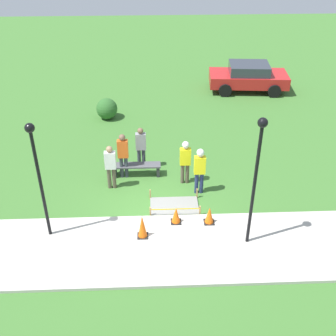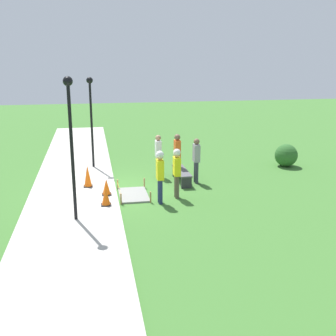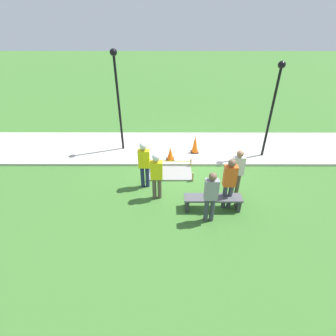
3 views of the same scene
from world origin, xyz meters
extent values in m
plane|color=#3D702D|center=(0.00, 0.00, 0.00)|extent=(60.00, 60.00, 0.00)
cube|color=#BCB7AD|center=(0.00, -1.55, 0.05)|extent=(28.00, 3.09, 0.10)
cube|color=gray|center=(0.75, 0.59, 0.03)|extent=(1.68, 1.01, 0.06)
cube|color=tan|center=(-0.10, 0.08, 0.19)|extent=(0.05, 0.05, 0.39)
cube|color=tan|center=(1.59, 0.08, 0.19)|extent=(0.05, 0.05, 0.39)
cube|color=tan|center=(-0.10, 1.09, 0.19)|extent=(0.05, 0.05, 0.39)
cube|color=tan|center=(1.59, 1.09, 0.19)|extent=(0.05, 0.05, 0.39)
cube|color=yellow|center=(0.75, 0.08, 0.29)|extent=(1.68, 0.00, 0.04)
cube|color=black|center=(-0.35, -1.02, 0.11)|extent=(0.34, 0.34, 0.02)
cone|color=orange|center=(-0.35, -1.02, 0.52)|extent=(0.29, 0.29, 0.80)
cube|color=black|center=(0.75, -0.37, 0.11)|extent=(0.34, 0.34, 0.02)
cone|color=orange|center=(0.75, -0.37, 0.40)|extent=(0.29, 0.29, 0.56)
cube|color=black|center=(1.84, -0.43, 0.11)|extent=(0.34, 0.34, 0.02)
cone|color=orange|center=(1.84, -0.43, 0.42)|extent=(0.29, 0.29, 0.59)
cube|color=#2D2D33|center=(-1.46, 2.66, 0.21)|extent=(0.12, 0.40, 0.43)
cube|color=#2D2D33|center=(0.22, 2.66, 0.21)|extent=(0.12, 0.40, 0.43)
cube|color=#4C4C51|center=(-0.62, 2.66, 0.46)|extent=(1.88, 0.44, 0.06)
cylinder|color=navy|center=(1.60, 1.41, 0.43)|extent=(0.14, 0.14, 0.85)
cylinder|color=navy|center=(1.78, 1.41, 0.43)|extent=(0.14, 0.14, 0.85)
cube|color=yellow|center=(1.69, 1.41, 1.19)|extent=(0.40, 0.22, 0.67)
sphere|color=tan|center=(1.69, 1.41, 1.64)|extent=(0.23, 0.23, 0.23)
sphere|color=white|center=(1.69, 1.41, 1.70)|extent=(0.27, 0.27, 0.27)
cylinder|color=brown|center=(1.13, 2.08, 0.41)|extent=(0.14, 0.14, 0.82)
cylinder|color=brown|center=(1.31, 2.08, 0.41)|extent=(0.14, 0.14, 0.82)
cube|color=yellow|center=(1.22, 2.08, 1.15)|extent=(0.40, 0.22, 0.65)
sphere|color=tan|center=(1.22, 2.08, 1.59)|extent=(0.22, 0.22, 0.22)
sphere|color=white|center=(1.22, 2.08, 1.65)|extent=(0.26, 0.26, 0.26)
cylinder|color=#383D47|center=(-1.18, 2.57, 0.45)|extent=(0.14, 0.14, 0.90)
cylinder|color=#383D47|center=(-1.00, 2.57, 0.45)|extent=(0.14, 0.14, 0.90)
cube|color=#E55B1E|center=(-1.09, 2.57, 1.25)|extent=(0.40, 0.22, 0.71)
sphere|color=brown|center=(-1.09, 2.57, 1.73)|extent=(0.24, 0.24, 0.24)
cylinder|color=brown|center=(-1.60, 1.86, 0.43)|extent=(0.14, 0.14, 0.86)
cylinder|color=brown|center=(-1.42, 1.86, 0.43)|extent=(0.14, 0.14, 0.86)
cube|color=silver|center=(-1.51, 1.86, 1.19)|extent=(0.40, 0.22, 0.68)
sphere|color=#A37A5B|center=(-1.51, 1.86, 1.65)|extent=(0.23, 0.23, 0.23)
cylinder|color=#383D47|center=(-0.52, 3.20, 0.43)|extent=(0.14, 0.14, 0.86)
cylinder|color=#383D47|center=(-0.34, 3.20, 0.43)|extent=(0.14, 0.14, 0.86)
cube|color=gray|center=(-0.43, 3.20, 1.21)|extent=(0.40, 0.22, 0.68)
sphere|color=brown|center=(-0.43, 3.20, 1.66)|extent=(0.23, 0.23, 0.23)
cylinder|color=black|center=(2.91, -1.38, 2.10)|extent=(0.10, 0.10, 4.01)
sphere|color=black|center=(2.91, -1.38, 4.20)|extent=(0.28, 0.28, 0.28)
cylinder|color=black|center=(-3.30, -0.78, 1.94)|extent=(0.10, 0.10, 3.68)
sphere|color=black|center=(-3.30, -0.78, 3.88)|extent=(0.28, 0.28, 0.28)
sphere|color=#2D6028|center=(-2.16, 7.85, 0.51)|extent=(1.02, 1.02, 1.02)
camera|label=1|loc=(0.03, -11.14, 9.08)|focal=45.00mm
camera|label=2|loc=(15.14, -0.78, 4.90)|focal=45.00mm
camera|label=3|loc=(0.83, 9.29, 5.84)|focal=28.00mm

